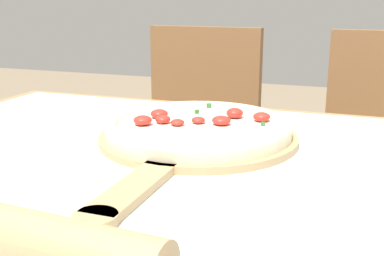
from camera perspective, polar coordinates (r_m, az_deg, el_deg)
The scene contains 6 objects.
dining_table at distance 0.73m, azimuth -0.28°, elevation -13.86°, with size 1.20×0.87×0.75m.
towel_cloth at distance 0.68m, azimuth -0.29°, elevation -5.02°, with size 1.12×0.79×0.00m.
pizza_peel at distance 0.78m, azimuth 0.17°, elevation -1.57°, with size 0.33×0.52×0.01m.
pizza at distance 0.80m, azimuth 0.73°, elevation 0.19°, with size 0.31×0.31×0.04m.
rolling_pin at distance 0.47m, azimuth -20.30°, elevation -12.00°, with size 0.39×0.07×0.05m.
chair_left at distance 1.57m, azimuth 0.31°, elevation -2.06°, with size 0.41×0.41×0.90m.
Camera 1 is at (0.22, -0.60, 0.99)m, focal length 45.00 mm.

